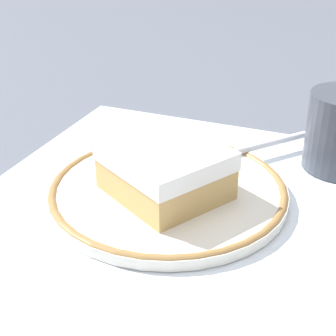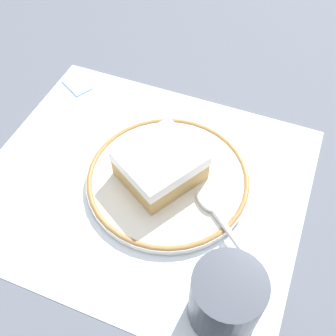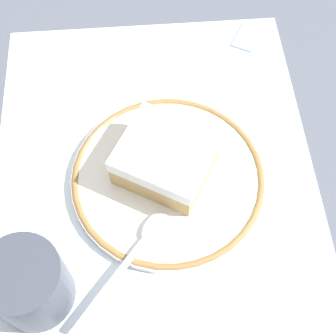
# 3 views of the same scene
# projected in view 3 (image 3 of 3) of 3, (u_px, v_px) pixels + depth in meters

# --- Properties ---
(ground_plane) EXTENTS (2.40, 2.40, 0.00)m
(ground_plane) POSITION_uv_depth(u_px,v_px,m) (154.00, 158.00, 0.58)
(ground_plane) COLOR #4C515B
(placemat) EXTENTS (0.44, 0.38, 0.00)m
(placemat) POSITION_uv_depth(u_px,v_px,m) (154.00, 158.00, 0.58)
(placemat) COLOR silver
(placemat) RESTS_ON ground_plane
(plate) EXTENTS (0.22, 0.22, 0.01)m
(plate) POSITION_uv_depth(u_px,v_px,m) (168.00, 178.00, 0.55)
(plate) COLOR silver
(plate) RESTS_ON placemat
(cake_slice) EXTENTS (0.13, 0.13, 0.05)m
(cake_slice) POSITION_uv_depth(u_px,v_px,m) (166.00, 158.00, 0.54)
(cake_slice) COLOR tan
(cake_slice) RESTS_ON plate
(spoon) EXTENTS (0.13, 0.11, 0.01)m
(spoon) POSITION_uv_depth(u_px,v_px,m) (135.00, 251.00, 0.50)
(spoon) COLOR silver
(spoon) RESTS_ON plate
(cup) EXTENTS (0.08, 0.08, 0.08)m
(cup) POSITION_uv_depth(u_px,v_px,m) (30.00, 286.00, 0.46)
(cup) COLOR #383D47
(cup) RESTS_ON placemat
(sugar_packet) EXTENTS (0.06, 0.05, 0.01)m
(sugar_packet) POSITION_uv_depth(u_px,v_px,m) (247.00, 35.00, 0.67)
(sugar_packet) COLOR #8CB2E0
(sugar_packet) RESTS_ON placemat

